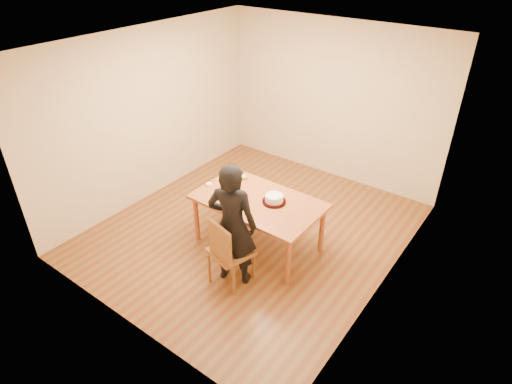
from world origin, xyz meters
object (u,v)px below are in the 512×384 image
Objects in this scene: dining_table at (258,201)px; dining_chair at (231,252)px; person at (232,225)px; cake at (274,198)px; cake_plate at (274,202)px.

dining_table is 3.68× the size of dining_chair.
person reaches higher than dining_table.
cake is 0.81m from person.
dining_chair is at bearing -93.67° from cake.
cake is (0.00, 0.00, 0.05)m from cake_plate.
person is (-0.05, -0.81, 0.01)m from cake.
dining_table is at bearing 115.77° from dining_chair.
cake_plate is (0.05, 0.85, 0.31)m from dining_chair.
dining_table is 0.23m from cake.
cake_plate is (0.20, 0.08, 0.03)m from dining_table.
person is (0.15, -0.73, 0.10)m from dining_table.
dining_chair is (0.15, -0.78, -0.28)m from dining_table.
dining_table is at bearing -159.36° from cake_plate.
cake_plate is 1.32× the size of cake.
cake_plate is at bearing 180.00° from cake.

